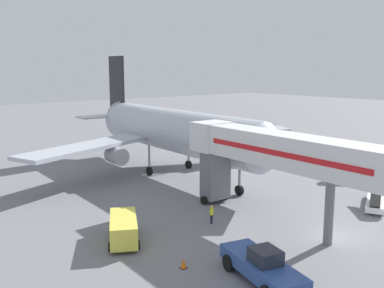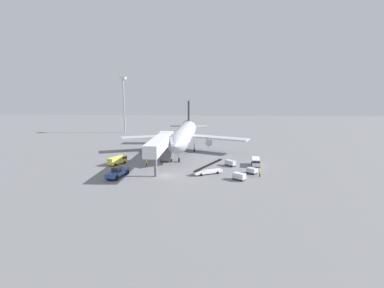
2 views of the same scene
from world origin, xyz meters
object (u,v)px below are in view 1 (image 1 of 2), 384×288
(service_van_mid_right, at_px, (365,164))
(baggage_cart_outer_right, at_px, (340,175))
(belt_loader_truck, at_px, (376,199))
(pushback_tug, at_px, (262,266))
(safety_cone_alpha, at_px, (184,263))
(ground_crew_worker_midground, at_px, (211,214))
(service_van_far_center, at_px, (123,227))
(airplane_at_gate, at_px, (172,130))
(jet_bridge, at_px, (270,153))

(service_van_mid_right, relative_size, baggage_cart_outer_right, 1.66)
(belt_loader_truck, xyz_separation_m, baggage_cart_outer_right, (5.73, 7.43, 0.04))
(belt_loader_truck, distance_m, baggage_cart_outer_right, 9.38)
(pushback_tug, distance_m, baggage_cart_outer_right, 27.82)
(service_van_mid_right, bearing_deg, safety_cone_alpha, -169.42)
(baggage_cart_outer_right, bearing_deg, ground_crew_worker_midground, -177.77)
(service_van_far_center, bearing_deg, ground_crew_worker_midground, -10.36)
(service_van_mid_right, height_order, ground_crew_worker_midground, service_van_mid_right)
(airplane_at_gate, distance_m, belt_loader_truck, 25.08)
(baggage_cart_outer_right, bearing_deg, service_van_mid_right, 4.72)
(service_van_far_center, relative_size, ground_crew_worker_midground, 3.37)
(service_van_far_center, height_order, safety_cone_alpha, service_van_far_center)
(airplane_at_gate, xyz_separation_m, baggage_cart_outer_right, (12.83, -16.14, -4.74))
(baggage_cart_outer_right, distance_m, ground_crew_worker_midground, 21.21)
(pushback_tug, height_order, service_van_mid_right, pushback_tug)
(pushback_tug, relative_size, baggage_cart_outer_right, 2.52)
(belt_loader_truck, height_order, safety_cone_alpha, belt_loader_truck)
(service_van_far_center, bearing_deg, safety_cone_alpha, -83.44)
(belt_loader_truck, xyz_separation_m, ground_crew_worker_midground, (-15.47, 6.61, 0.10))
(airplane_at_gate, relative_size, belt_loader_truck, 5.74)
(belt_loader_truck, height_order, baggage_cart_outer_right, belt_loader_truck)
(jet_bridge, distance_m, safety_cone_alpha, 12.85)
(service_van_far_center, bearing_deg, airplane_at_gate, 43.78)
(airplane_at_gate, relative_size, pushback_tug, 5.50)
(ground_crew_worker_midground, bearing_deg, belt_loader_truck, -23.14)
(jet_bridge, distance_m, baggage_cart_outer_right, 18.25)
(service_van_mid_right, height_order, baggage_cart_outer_right, service_van_mid_right)
(baggage_cart_outer_right, bearing_deg, jet_bridge, -168.13)
(belt_loader_truck, bearing_deg, airplane_at_gate, 106.76)
(baggage_cart_outer_right, relative_size, ground_crew_worker_midground, 1.75)
(safety_cone_alpha, bearing_deg, service_van_far_center, 96.56)
(jet_bridge, distance_m, service_van_far_center, 13.63)
(jet_bridge, xyz_separation_m, pushback_tug, (-8.63, -7.02, -5.07))
(service_van_far_center, xyz_separation_m, safety_cone_alpha, (0.75, -6.57, -0.79))
(airplane_at_gate, bearing_deg, jet_bridge, -102.16)
(belt_loader_truck, relative_size, safety_cone_alpha, 10.40)
(airplane_at_gate, height_order, service_van_far_center, airplane_at_gate)
(airplane_at_gate, distance_m, service_van_far_center, 22.88)
(airplane_at_gate, bearing_deg, baggage_cart_outer_right, -51.53)
(pushback_tug, bearing_deg, airplane_at_gate, 64.29)
(pushback_tug, bearing_deg, belt_loader_truck, 9.05)
(service_van_far_center, height_order, service_van_mid_right, service_van_far_center)
(airplane_at_gate, height_order, jet_bridge, airplane_at_gate)
(pushback_tug, bearing_deg, service_van_far_center, 106.52)
(service_van_mid_right, bearing_deg, jet_bridge, -170.06)
(jet_bridge, distance_m, ground_crew_worker_midground, 7.24)
(airplane_at_gate, height_order, service_van_mid_right, airplane_at_gate)
(service_van_mid_right, bearing_deg, belt_loader_truck, -146.82)
(airplane_at_gate, xyz_separation_m, belt_loader_truck, (7.10, -23.58, -4.78))
(jet_bridge, bearing_deg, pushback_tug, -140.86)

